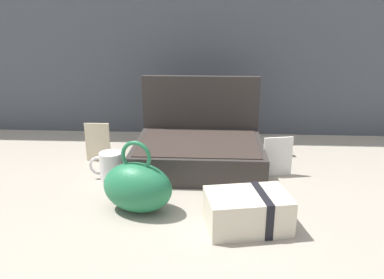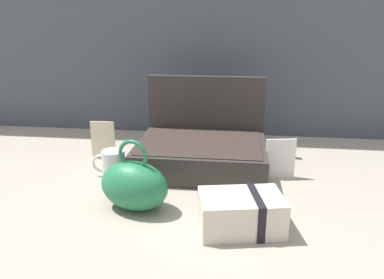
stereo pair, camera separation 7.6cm
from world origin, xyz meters
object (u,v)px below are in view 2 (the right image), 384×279
Objects in this scene: open_suitcase at (202,148)px; poster_card_right at (103,140)px; teal_pouch_handbag at (134,185)px; cream_toiletry_bag at (242,213)px; coffee_mug at (113,164)px; info_card_left at (280,159)px.

open_suitcase is 3.07× the size of poster_card_right.
open_suitcase reaches higher than teal_pouch_handbag.
teal_pouch_handbag reaches higher than poster_card_right.
cream_toiletry_bag is 0.52m from coffee_mug.
open_suitcase reaches higher than info_card_left.
open_suitcase is 0.28m from info_card_left.
open_suitcase is at bearing 109.10° from cream_toiletry_bag.
open_suitcase is 0.32m from coffee_mug.
coffee_mug is 0.56m from info_card_left.
open_suitcase reaches higher than coffee_mug.
poster_card_right is at bearing 159.30° from info_card_left.
teal_pouch_handbag is 0.31m from cream_toiletry_bag.
cream_toiletry_bag is 0.69m from poster_card_right.
teal_pouch_handbag is 1.97× the size of coffee_mug.
teal_pouch_handbag reaches higher than info_card_left.
open_suitcase is 0.44m from cream_toiletry_bag.
poster_card_right reaches higher than info_card_left.
poster_card_right is at bearing 175.73° from open_suitcase.
cream_toiletry_bag is at bearing -33.08° from coffee_mug.
info_card_left is at bearing 6.59° from coffee_mug.
poster_card_right is at bearing 118.66° from coffee_mug.
cream_toiletry_bag is at bearing -13.70° from teal_pouch_handbag.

